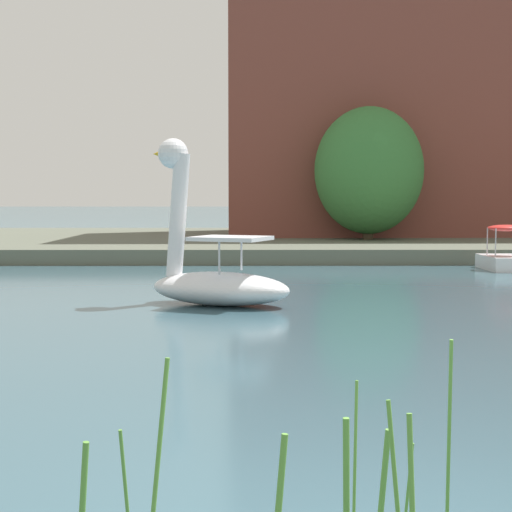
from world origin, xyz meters
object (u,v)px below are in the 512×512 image
(pedal_boat_red, at_px, (506,257))
(tree_willow_near_path, at_px, (369,171))
(parked_van, at_px, (432,213))
(swan_boat, at_px, (213,269))

(pedal_boat_red, distance_m, tree_willow_near_path, 9.31)
(pedal_boat_red, relative_size, tree_willow_near_path, 0.38)
(tree_willow_near_path, relative_size, parked_van, 1.17)
(pedal_boat_red, height_order, parked_van, parked_van)
(swan_boat, bearing_deg, tree_willow_near_path, 71.10)
(pedal_boat_red, height_order, tree_willow_near_path, tree_willow_near_path)
(pedal_boat_red, bearing_deg, swan_boat, -136.99)
(pedal_boat_red, distance_m, parked_van, 12.51)
(parked_van, bearing_deg, pedal_boat_red, -92.75)
(pedal_boat_red, bearing_deg, tree_willow_near_path, 109.66)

